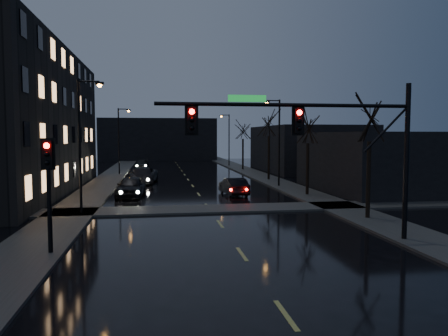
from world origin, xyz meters
name	(u,v)px	position (x,y,z in m)	size (l,w,h in m)	color
sidewalk_left	(104,183)	(-8.50, 35.00, 0.06)	(3.00, 140.00, 0.12)	#2D2D2B
sidewalk_right	(272,181)	(8.50, 35.00, 0.06)	(3.00, 140.00, 0.12)	#2D2D2B
sidewalk_cross	(210,209)	(0.00, 18.50, 0.06)	(40.00, 3.00, 0.12)	#2D2D2B
commercial_right_near	(379,162)	(15.50, 26.00, 2.50)	(10.00, 14.00, 5.00)	black
commercial_right_far	(308,148)	(17.00, 48.00, 3.00)	(12.00, 18.00, 6.00)	black
far_block	(158,139)	(-3.00, 78.00, 4.00)	(22.00, 10.00, 8.00)	black
signal_mast	(326,132)	(3.85, 9.00, 4.87)	(11.11, 0.41, 7.00)	black
signal_pole_left	(49,179)	(-7.50, 8.99, 3.01)	(0.35, 0.41, 4.53)	black
tree_near	(370,109)	(8.40, 14.00, 6.22)	(3.52, 3.52, 8.08)	black
tree_mid_a	(308,121)	(8.40, 24.00, 5.83)	(3.30, 3.30, 7.58)	black
tree_mid_b	(269,118)	(8.40, 36.00, 6.61)	(3.74, 3.74, 8.59)	black
tree_far	(243,126)	(8.40, 50.00, 6.06)	(3.43, 3.43, 7.88)	black
streetlight_l_near	(83,135)	(-7.58, 18.00, 4.77)	(1.53, 0.28, 8.00)	black
streetlight_l_far	(121,135)	(-7.58, 45.00, 4.77)	(1.53, 0.28, 8.00)	black
streetlight_r_mid	(277,135)	(7.58, 30.00, 4.77)	(1.53, 0.28, 8.00)	black
streetlight_r_far	(228,135)	(7.58, 58.00, 4.77)	(1.53, 0.28, 8.00)	black
oncoming_car_a	(131,186)	(-5.30, 25.33, 0.81)	(1.92, 4.77, 1.63)	black
oncoming_car_b	(142,176)	(-4.75, 34.41, 0.75)	(1.58, 4.53, 1.49)	black
oncoming_car_c	(142,175)	(-4.79, 35.27, 0.79)	(2.61, 5.66, 1.57)	black
oncoming_car_d	(142,165)	(-5.41, 53.55, 0.65)	(1.83, 4.51, 1.31)	black
lead_car	(234,186)	(2.70, 25.14, 0.70)	(1.48, 4.24, 1.40)	black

